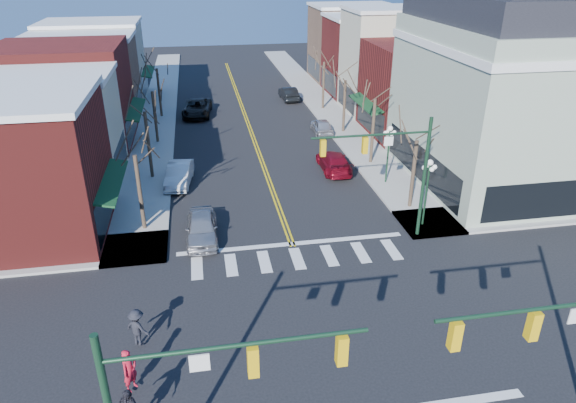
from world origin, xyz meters
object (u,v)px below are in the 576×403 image
car_right_mid (322,126)px  car_left_mid (179,174)px  car_left_near (202,227)px  pedestrian_dark_b (137,328)px  victorian_corner (512,89)px  lamppost_corner (428,182)px  lamppost_midblock (389,145)px  car_left_far (197,108)px  car_right_near (334,162)px  car_right_far (289,94)px  pedestrian_red_a (130,370)px

car_right_mid → car_left_mid: bearing=37.7°
car_left_near → pedestrian_dark_b: size_ratio=2.60×
victorian_corner → lamppost_corner: 10.89m
lamppost_midblock → car_left_far: size_ratio=0.76×
car_right_near → car_left_far: bearing=-58.1°
car_right_near → car_left_mid: bearing=4.0°
victorian_corner → car_left_mid: bearing=172.4°
car_right_far → car_right_near: bearing=86.2°
lamppost_corner → lamppost_midblock: size_ratio=1.00×
car_left_mid → pedestrian_dark_b: 17.07m
lamppost_midblock → car_right_far: 24.76m
pedestrian_red_a → car_left_near: bearing=21.9°
car_left_mid → car_right_near: bearing=10.1°
car_right_near → victorian_corner: bearing=163.7°
lamppost_midblock → car_right_far: lamppost_midblock is taller
car_left_far → pedestrian_red_a: size_ratio=3.17×
lamppost_corner → car_left_near: bearing=176.7°
car_left_far → pedestrian_red_a: 37.02m
car_left_far → pedestrian_red_a: pedestrian_red_a is taller
victorian_corner → pedestrian_dark_b: bearing=-150.2°
lamppost_corner → pedestrian_red_a: bearing=-147.1°
car_left_near → car_right_far: car_left_near is taller
car_right_near → pedestrian_dark_b: size_ratio=2.89×
car_left_mid → car_right_mid: car_left_mid is taller
lamppost_corner → car_right_far: (-2.68, 31.01, -2.23)m
lamppost_corner → car_left_far: 29.54m
car_left_mid → lamppost_corner: bearing=-24.4°
lamppost_corner → victorian_corner: bearing=35.9°
car_left_near → pedestrian_red_a: (-2.91, -11.21, 0.29)m
car_right_mid → car_right_far: 12.34m
car_right_mid → pedestrian_dark_b: size_ratio=2.30×
lamppost_midblock → car_right_near: bearing=134.4°
car_right_mid → pedestrian_dark_b: bearing=62.6°
lamppost_midblock → lamppost_corner: bearing=-90.0°
car_left_near → car_left_mid: car_left_near is taller
car_right_near → pedestrian_red_a: 23.94m
car_left_mid → car_right_near: car_left_mid is taller
car_left_near → car_right_near: size_ratio=0.90×
car_left_near → car_right_near: (10.18, 8.84, -0.04)m
car_right_mid → car_right_far: (-0.88, 12.31, 0.06)m
car_right_near → car_right_mid: 9.18m
victorian_corner → lamppost_corner: victorian_corner is taller
car_left_mid → pedestrian_red_a: (-1.53, -19.50, 0.31)m
car_left_far → car_right_near: (9.96, -16.84, -0.07)m
pedestrian_red_a → pedestrian_dark_b: 2.49m
car_right_mid → pedestrian_dark_b: pedestrian_dark_b is taller
car_left_far → car_right_far: 11.28m
lamppost_midblock → pedestrian_dark_b: size_ratio=2.52×
car_right_far → pedestrian_red_a: pedestrian_red_a is taller
lamppost_corner → car_right_far: size_ratio=0.97×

